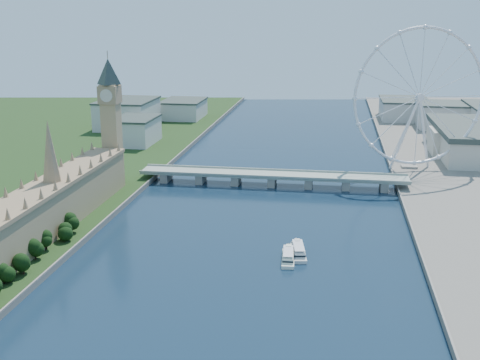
# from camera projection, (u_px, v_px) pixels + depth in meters

# --- Properties ---
(parliament_range) EXTENTS (24.00, 200.00, 70.00)m
(parliament_range) POSITION_uv_depth(u_px,v_px,m) (54.00, 203.00, 387.19)
(parliament_range) COLOR tan
(parliament_range) RESTS_ON ground
(big_ben) EXTENTS (20.02, 20.02, 110.00)m
(big_ben) POSITION_uv_depth(u_px,v_px,m) (110.00, 105.00, 477.31)
(big_ben) COLOR tan
(big_ben) RESTS_ON ground
(westminster_bridge) EXTENTS (220.00, 22.00, 9.50)m
(westminster_bridge) POSITION_uv_depth(u_px,v_px,m) (272.00, 177.00, 495.09)
(westminster_bridge) COLOR gray
(westminster_bridge) RESTS_ON ground
(london_eye) EXTENTS (113.60, 39.12, 124.30)m
(london_eye) POSITION_uv_depth(u_px,v_px,m) (420.00, 98.00, 513.52)
(london_eye) COLOR silver
(london_eye) RESTS_ON ground
(county_hall) EXTENTS (54.00, 144.00, 35.00)m
(county_hall) POSITION_uv_depth(u_px,v_px,m) (462.00, 157.00, 594.61)
(county_hall) COLOR beige
(county_hall) RESTS_ON ground
(city_skyline) EXTENTS (505.00, 280.00, 32.00)m
(city_skyline) POSITION_uv_depth(u_px,v_px,m) (326.00, 116.00, 734.25)
(city_skyline) COLOR beige
(city_skyline) RESTS_ON ground
(tour_boat_near) EXTENTS (12.24, 31.07, 6.69)m
(tour_boat_near) POSITION_uv_depth(u_px,v_px,m) (298.00, 255.00, 351.76)
(tour_boat_near) COLOR silver
(tour_boat_near) RESTS_ON ground
(tour_boat_far) EXTENTS (9.20, 29.58, 6.44)m
(tour_boat_far) POSITION_uv_depth(u_px,v_px,m) (288.00, 260.00, 344.03)
(tour_boat_far) COLOR silver
(tour_boat_far) RESTS_ON ground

